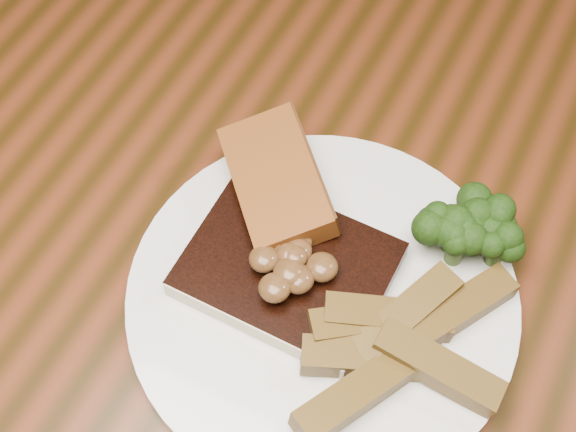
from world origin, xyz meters
name	(u,v)px	position (x,y,z in m)	size (l,w,h in m)	color
dining_table	(292,279)	(0.00, 0.00, 0.66)	(1.60, 0.90, 0.75)	#512210
chair_far	(413,16)	(-0.08, 0.56, 0.45)	(0.44, 0.44, 0.83)	black
plate	(322,299)	(0.05, -0.05, 0.76)	(0.30, 0.30, 0.01)	white
steak	(288,269)	(0.02, -0.05, 0.77)	(0.15, 0.11, 0.02)	black
steak_bone	(256,326)	(0.02, -0.10, 0.77)	(0.15, 0.01, 0.02)	beige
mushroom_pile	(289,255)	(0.02, -0.05, 0.80)	(0.07, 0.07, 0.03)	brown
garlic_bread	(277,195)	(-0.02, 0.01, 0.77)	(0.12, 0.06, 0.03)	brown
potato_wedges	(398,342)	(0.12, -0.06, 0.77)	(0.12, 0.12, 0.02)	brown
broccoli_cluster	(451,234)	(0.12, 0.03, 0.78)	(0.08, 0.08, 0.04)	#1B3D0D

